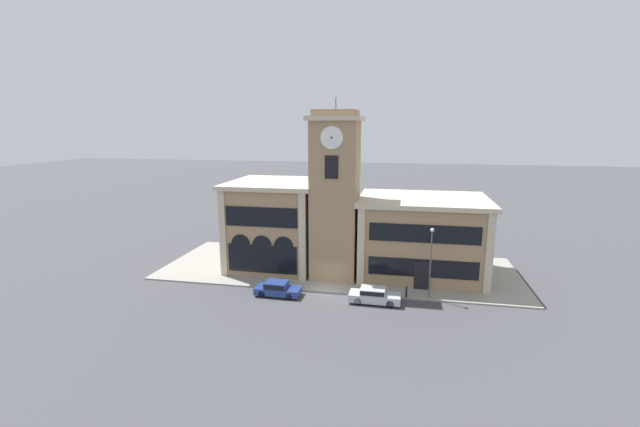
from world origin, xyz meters
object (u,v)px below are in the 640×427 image
at_px(parked_car_near, 277,288).
at_px(street_lamp, 431,253).
at_px(bollard, 406,292).
at_px(parked_car_mid, 374,295).

relative_size(parked_car_near, street_lamp, 0.65).
distance_m(parked_car_near, bollard, 11.99).
height_order(parked_car_mid, bollard, parked_car_mid).
xyz_separation_m(parked_car_mid, street_lamp, (4.89, 1.92, 3.64)).
bearing_deg(street_lamp, parked_car_near, -172.15).
bearing_deg(parked_car_mid, street_lamp, 22.42).
height_order(parked_car_mid, street_lamp, street_lamp).
relative_size(parked_car_mid, bollard, 4.34).
distance_m(parked_car_near, street_lamp, 14.53).
bearing_deg(parked_car_mid, bollard, 29.65).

